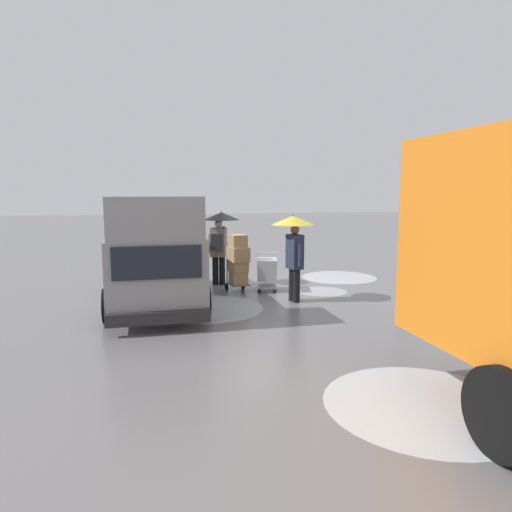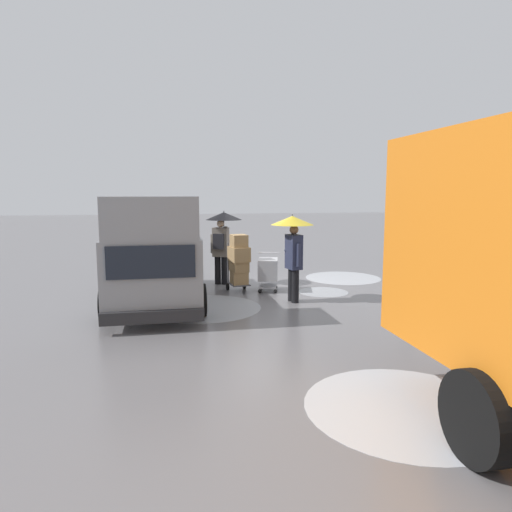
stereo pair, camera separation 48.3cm
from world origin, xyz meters
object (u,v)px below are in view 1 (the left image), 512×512
(shopping_cart_vendor, at_px, (267,270))
(cargo_van_parked_right, at_px, (155,256))
(pedestrian_black_side, at_px, (294,237))
(pedestrian_pink_side, at_px, (220,231))
(street_lamp, at_px, (410,204))
(hand_dolly_boxes, at_px, (238,261))

(shopping_cart_vendor, bearing_deg, cargo_van_parked_right, 18.18)
(cargo_van_parked_right, distance_m, pedestrian_black_side, 3.36)
(shopping_cart_vendor, relative_size, pedestrian_pink_side, 0.47)
(shopping_cart_vendor, xyz_separation_m, street_lamp, (-3.73, 0.83, 1.80))
(pedestrian_pink_side, xyz_separation_m, pedestrian_black_side, (-1.45, 2.45, 0.01))
(street_lamp, bearing_deg, hand_dolly_boxes, -10.63)
(pedestrian_pink_side, bearing_deg, hand_dolly_boxes, 105.66)
(shopping_cart_vendor, relative_size, pedestrian_black_side, 0.47)
(shopping_cart_vendor, relative_size, hand_dolly_boxes, 0.65)
(pedestrian_pink_side, xyz_separation_m, street_lamp, (-4.84, 1.97, 0.80))
(cargo_van_parked_right, bearing_deg, hand_dolly_boxes, -155.43)
(cargo_van_parked_right, relative_size, shopping_cart_vendor, 5.26)
(cargo_van_parked_right, bearing_deg, street_lamp, -178.71)
(cargo_van_parked_right, xyz_separation_m, pedestrian_black_side, (-3.32, 0.33, 0.41))
(hand_dolly_boxes, relative_size, pedestrian_black_side, 0.72)
(street_lamp, bearing_deg, pedestrian_pink_side, -22.16)
(cargo_van_parked_right, distance_m, hand_dolly_boxes, 2.43)
(cargo_van_parked_right, xyz_separation_m, hand_dolly_boxes, (-2.19, -1.00, -0.32))
(shopping_cart_vendor, distance_m, pedestrian_black_side, 1.69)
(shopping_cart_vendor, xyz_separation_m, hand_dolly_boxes, (0.80, -0.02, 0.29))
(hand_dolly_boxes, bearing_deg, cargo_van_parked_right, 24.57)
(pedestrian_pink_side, relative_size, street_lamp, 0.56)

